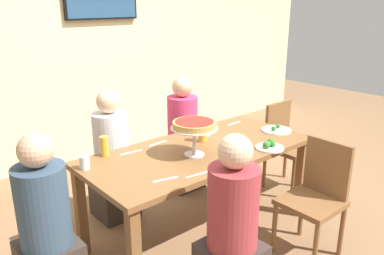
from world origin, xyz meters
The scene contains 21 objects.
ground_plane centered at (0.00, 0.00, 0.00)m, with size 12.00×12.00×0.00m, color #846042.
rear_partition centered at (0.00, 2.20, 1.40)m, with size 8.00×0.12×2.80m, color beige.
dining_table centered at (0.00, 0.00, 0.65)m, with size 1.83×0.85×0.74m.
diner_near_left centered at (-0.41, -0.74, 0.49)m, with size 0.34×0.34×1.15m.
diner_far_right centered at (0.43, 0.75, 0.49)m, with size 0.34×0.34×1.15m.
diner_far_left centered at (-0.39, 0.70, 0.49)m, with size 0.34×0.34×1.15m.
diner_head_west centered at (-1.24, -0.01, 0.49)m, with size 0.34×0.34×1.15m.
chair_near_right centered at (0.49, -0.74, 0.49)m, with size 0.40×0.40×0.87m.
chair_head_east centered at (1.23, 0.08, 0.49)m, with size 0.40×0.40×0.87m.
deep_dish_pizza_stand centered at (-0.12, -0.07, 0.96)m, with size 0.35×0.35×0.27m.
salad_plate_near_diner centered at (0.80, -0.11, 0.75)m, with size 0.26×0.26×0.06m.
salad_plate_far_diner centered at (0.41, -0.34, 0.76)m, with size 0.22×0.22×0.07m.
beer_glass_amber_tall centered at (0.13, 0.12, 0.81)m, with size 0.07×0.07×0.15m, color gold.
beer_glass_amber_short centered at (-0.63, 0.36, 0.82)m, with size 0.06×0.06×0.15m, color gold.
water_glass_clear_near centered at (0.25, 0.20, 0.79)m, with size 0.07×0.07×0.11m, color white.
water_glass_clear_far centered at (-0.85, 0.23, 0.79)m, with size 0.07×0.07×0.09m, color white.
cutlery_fork_near centered at (-0.53, -0.26, 0.74)m, with size 0.18×0.02×0.01m, color silver.
cutlery_knife_near centered at (0.67, 0.28, 0.74)m, with size 0.18×0.02×0.01m, color silver.
cutlery_fork_far centered at (-0.33, -0.34, 0.74)m, with size 0.18×0.02×0.01m, color silver.
cutlery_knife_far centered at (-0.18, 0.31, 0.74)m, with size 0.18×0.02×0.01m, color silver.
cutlery_spare_fork centered at (-0.45, 0.28, 0.74)m, with size 0.18×0.02×0.01m, color silver.
Camera 1 is at (-1.88, -2.09, 1.84)m, focal length 36.33 mm.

